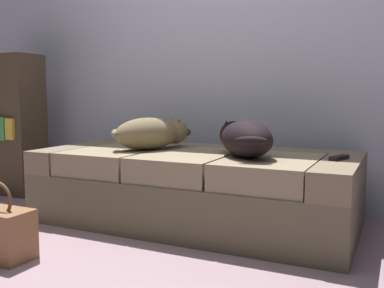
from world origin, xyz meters
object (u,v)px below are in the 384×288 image
object	(u,v)px
dog_tan	(152,133)
handbag	(0,233)
couch	(196,187)
tv_remote	(339,158)
bookshelf	(8,125)
dog_dark	(244,138)

from	to	relation	value
dog_tan	handbag	size ratio (longest dim) A/B	1.48
couch	tv_remote	size ratio (longest dim) A/B	12.73
dog_tan	tv_remote	world-z (taller)	dog_tan
couch	tv_remote	distance (m)	0.87
handbag	bookshelf	world-z (taller)	bookshelf
dog_tan	bookshelf	xyz separation A→B (m)	(-1.42, 0.14, 0.01)
couch	bookshelf	xyz separation A→B (m)	(-1.71, 0.12, 0.33)
dog_dark	handbag	bearing A→B (deg)	-136.28
dog_dark	tv_remote	world-z (taller)	dog_dark
dog_dark	bookshelf	world-z (taller)	bookshelf
dog_tan	dog_dark	distance (m)	0.64
dog_tan	bookshelf	bearing A→B (deg)	174.31
dog_tan	tv_remote	xyz separation A→B (m)	(1.14, 0.03, -0.09)
couch	dog_dark	distance (m)	0.48
dog_dark	handbag	world-z (taller)	dog_dark
couch	dog_tan	xyz separation A→B (m)	(-0.29, -0.02, 0.32)
couch	bookshelf	world-z (taller)	bookshelf
dog_dark	handbag	size ratio (longest dim) A/B	1.40
tv_remote	dog_dark	bearing A→B (deg)	-150.31
couch	tv_remote	world-z (taller)	tv_remote
tv_remote	handbag	bearing A→B (deg)	-126.20
dog_tan	bookshelf	size ratio (longest dim) A/B	0.51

